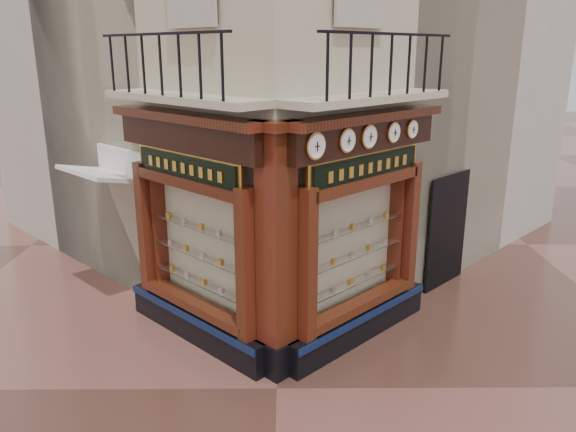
{
  "coord_description": "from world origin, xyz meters",
  "views": [
    {
      "loc": [
        0.12,
        -7.4,
        4.92
      ],
      "look_at": [
        0.19,
        2.0,
        2.14
      ],
      "focal_mm": 35.0,
      "sensor_mm": 36.0,
      "label": 1
    }
  ],
  "objects_px": {
    "clock_e": "(412,129)",
    "signboard_right": "(367,167)",
    "clock_b": "(347,141)",
    "clock_c": "(369,137)",
    "signboard_left": "(186,168)",
    "clock_d": "(393,133)",
    "awning": "(112,299)",
    "clock_a": "(316,146)",
    "corner_pilaster": "(276,256)"
  },
  "relations": [
    {
      "from": "clock_a",
      "to": "awning",
      "type": "bearing_deg",
      "value": 100.33
    },
    {
      "from": "awning",
      "to": "corner_pilaster",
      "type": "bearing_deg",
      "value": -173.45
    },
    {
      "from": "corner_pilaster",
      "to": "clock_a",
      "type": "height_order",
      "value": "corner_pilaster"
    },
    {
      "from": "clock_a",
      "to": "clock_b",
      "type": "xyz_separation_m",
      "value": [
        0.5,
        0.5,
        0.0
      ]
    },
    {
      "from": "clock_e",
      "to": "signboard_right",
      "type": "xyz_separation_m",
      "value": [
        -0.85,
        -0.7,
        -0.52
      ]
    },
    {
      "from": "corner_pilaster",
      "to": "clock_d",
      "type": "relative_size",
      "value": 11.52
    },
    {
      "from": "clock_a",
      "to": "corner_pilaster",
      "type": "bearing_deg",
      "value": 131.02
    },
    {
      "from": "clock_b",
      "to": "clock_c",
      "type": "xyz_separation_m",
      "value": [
        0.39,
        0.39,
        0.0
      ]
    },
    {
      "from": "corner_pilaster",
      "to": "clock_e",
      "type": "bearing_deg",
      "value": -8.54
    },
    {
      "from": "corner_pilaster",
      "to": "signboard_right",
      "type": "relative_size",
      "value": 1.94
    },
    {
      "from": "clock_c",
      "to": "signboard_right",
      "type": "height_order",
      "value": "clock_c"
    },
    {
      "from": "signboard_left",
      "to": "signboard_right",
      "type": "bearing_deg",
      "value": -135.0
    },
    {
      "from": "signboard_left",
      "to": "signboard_right",
      "type": "relative_size",
      "value": 0.96
    },
    {
      "from": "clock_b",
      "to": "clock_c",
      "type": "bearing_deg",
      "value": 0.0
    },
    {
      "from": "clock_c",
      "to": "signboard_left",
      "type": "distance_m",
      "value": 2.96
    },
    {
      "from": "clock_b",
      "to": "signboard_right",
      "type": "height_order",
      "value": "clock_b"
    },
    {
      "from": "corner_pilaster",
      "to": "clock_d",
      "type": "bearing_deg",
      "value": -10.57
    },
    {
      "from": "clock_e",
      "to": "signboard_right",
      "type": "relative_size",
      "value": 0.16
    },
    {
      "from": "clock_a",
      "to": "clock_c",
      "type": "xyz_separation_m",
      "value": [
        0.88,
        0.88,
        0.0
      ]
    },
    {
      "from": "clock_e",
      "to": "signboard_right",
      "type": "distance_m",
      "value": 1.22
    },
    {
      "from": "clock_b",
      "to": "corner_pilaster",
      "type": "bearing_deg",
      "value": 158.39
    },
    {
      "from": "clock_b",
      "to": "signboard_left",
      "type": "distance_m",
      "value": 2.64
    },
    {
      "from": "corner_pilaster",
      "to": "signboard_right",
      "type": "xyz_separation_m",
      "value": [
        1.46,
        1.01,
        1.15
      ]
    },
    {
      "from": "clock_a",
      "to": "signboard_right",
      "type": "height_order",
      "value": "clock_a"
    },
    {
      "from": "corner_pilaster",
      "to": "clock_a",
      "type": "distance_m",
      "value": 1.77
    },
    {
      "from": "signboard_right",
      "to": "clock_d",
      "type": "bearing_deg",
      "value": -11.61
    },
    {
      "from": "clock_c",
      "to": "clock_d",
      "type": "xyz_separation_m",
      "value": [
        0.47,
        0.47,
        0.0
      ]
    },
    {
      "from": "clock_d",
      "to": "clock_b",
      "type": "bearing_deg",
      "value": -180.0
    },
    {
      "from": "clock_d",
      "to": "clock_e",
      "type": "height_order",
      "value": "clock_d"
    },
    {
      "from": "awning",
      "to": "clock_e",
      "type": "bearing_deg",
      "value": -145.03
    },
    {
      "from": "corner_pilaster",
      "to": "signboard_right",
      "type": "distance_m",
      "value": 2.12
    },
    {
      "from": "clock_b",
      "to": "clock_e",
      "type": "xyz_separation_m",
      "value": [
        1.25,
        1.25,
        0.0
      ]
    },
    {
      "from": "clock_e",
      "to": "signboard_left",
      "type": "height_order",
      "value": "clock_e"
    },
    {
      "from": "corner_pilaster",
      "to": "clock_d",
      "type": "xyz_separation_m",
      "value": [
        1.92,
        1.32,
        1.67
      ]
    },
    {
      "from": "awning",
      "to": "signboard_right",
      "type": "distance_m",
      "value": 6.04
    },
    {
      "from": "clock_a",
      "to": "clock_c",
      "type": "relative_size",
      "value": 1.04
    },
    {
      "from": "clock_b",
      "to": "awning",
      "type": "distance_m",
      "value": 6.2
    },
    {
      "from": "corner_pilaster",
      "to": "clock_b",
      "type": "xyz_separation_m",
      "value": [
        1.06,
        0.46,
        1.67
      ]
    },
    {
      "from": "awning",
      "to": "signboard_left",
      "type": "bearing_deg",
      "value": -175.97
    },
    {
      "from": "awning",
      "to": "clock_a",
      "type": "bearing_deg",
      "value": -169.67
    },
    {
      "from": "clock_d",
      "to": "clock_e",
      "type": "bearing_deg",
      "value": -0.0
    },
    {
      "from": "corner_pilaster",
      "to": "awning",
      "type": "xyz_separation_m",
      "value": [
        -3.43,
        2.72,
        -1.95
      ]
    },
    {
      "from": "signboard_left",
      "to": "corner_pilaster",
      "type": "bearing_deg",
      "value": -169.75
    },
    {
      "from": "clock_b",
      "to": "signboard_right",
      "type": "xyz_separation_m",
      "value": [
        0.4,
        0.55,
        -0.52
      ]
    },
    {
      "from": "signboard_left",
      "to": "signboard_right",
      "type": "distance_m",
      "value": 2.92
    },
    {
      "from": "clock_b",
      "to": "signboard_right",
      "type": "distance_m",
      "value": 0.86
    },
    {
      "from": "clock_c",
      "to": "signboard_right",
      "type": "xyz_separation_m",
      "value": [
        0.01,
        0.17,
        -0.52
      ]
    },
    {
      "from": "clock_e",
      "to": "signboard_left",
      "type": "bearing_deg",
      "value": 145.44
    },
    {
      "from": "clock_c",
      "to": "signboard_right",
      "type": "relative_size",
      "value": 0.19
    },
    {
      "from": "clock_d",
      "to": "awning",
      "type": "xyz_separation_m",
      "value": [
        -5.35,
        1.41,
        -3.62
      ]
    }
  ]
}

